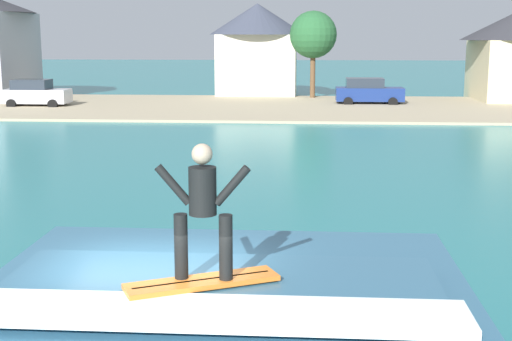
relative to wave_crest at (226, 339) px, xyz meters
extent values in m
cube|color=#32627F|center=(0.00, 0.04, -0.05)|extent=(6.11, 4.70, 1.70)
cube|color=#32627F|center=(0.00, -0.55, 0.90)|extent=(5.19, 2.12, 0.19)
cube|color=white|center=(0.00, -1.49, 0.95)|extent=(5.50, 0.85, 0.12)
cube|color=orange|center=(-0.19, -0.77, 1.04)|extent=(1.81, 1.18, 0.06)
cube|color=black|center=(-0.19, -0.77, 1.07)|extent=(1.51, 0.77, 0.01)
cylinder|color=black|center=(-0.43, -0.74, 1.46)|extent=(0.16, 0.16, 0.77)
cylinder|color=black|center=(0.09, -0.74, 1.46)|extent=(0.16, 0.16, 0.77)
cylinder|color=black|center=(-0.17, -0.74, 2.12)|extent=(0.32, 0.32, 0.55)
sphere|color=tan|center=(-0.17, -0.74, 2.55)|extent=(0.24, 0.24, 0.24)
cylinder|color=black|center=(-0.51, -0.74, 2.19)|extent=(0.43, 0.10, 0.48)
cylinder|color=black|center=(0.16, -0.74, 2.19)|extent=(0.43, 0.10, 0.48)
cube|color=tan|center=(-1.01, 38.66, -0.83)|extent=(120.00, 16.58, 0.15)
cube|color=silver|center=(-16.90, 37.97, -0.13)|extent=(4.25, 1.82, 0.90)
cube|color=#262D38|center=(-17.21, 37.97, 0.64)|extent=(2.34, 1.64, 0.64)
cylinder|color=black|center=(-15.52, 38.93, -0.58)|extent=(0.64, 0.22, 0.64)
cylinder|color=black|center=(-15.52, 37.00, -0.58)|extent=(0.64, 0.22, 0.64)
cylinder|color=black|center=(-18.28, 38.93, -0.58)|extent=(0.64, 0.22, 0.64)
cylinder|color=black|center=(-18.28, 37.00, -0.58)|extent=(0.64, 0.22, 0.64)
cube|color=navy|center=(5.21, 41.12, -0.13)|extent=(4.57, 1.86, 0.90)
cube|color=#262D38|center=(4.86, 41.12, 0.64)|extent=(2.52, 1.68, 0.64)
cylinder|color=black|center=(6.69, 42.10, -0.58)|extent=(0.64, 0.22, 0.64)
cylinder|color=black|center=(6.69, 40.14, -0.58)|extent=(0.64, 0.22, 0.64)
cylinder|color=black|center=(3.72, 42.10, -0.58)|extent=(0.64, 0.22, 0.64)
cylinder|color=black|center=(3.72, 40.14, -0.58)|extent=(0.64, 0.22, 0.64)
cube|color=beige|center=(-3.00, 48.53, 1.49)|extent=(6.06, 5.62, 4.77)
cone|color=#383D4C|center=(-3.00, 48.53, 5.07)|extent=(7.52, 7.52, 2.38)
cylinder|color=brown|center=(1.34, 45.38, 0.97)|extent=(0.37, 0.37, 3.73)
sphere|color=#24572E|center=(1.34, 45.38, 3.87)|extent=(3.46, 3.46, 3.46)
camera|label=1|loc=(1.01, -8.73, 3.88)|focal=50.71mm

